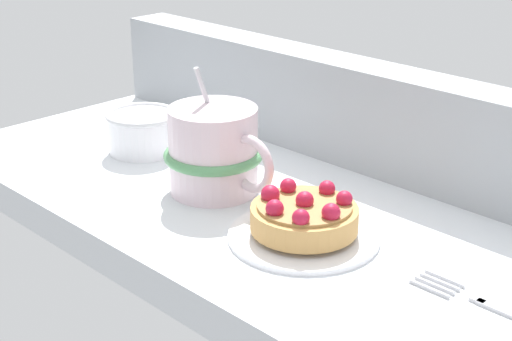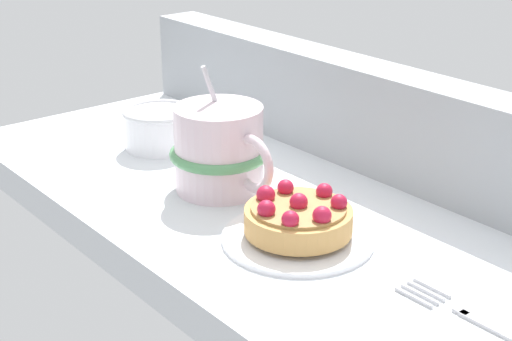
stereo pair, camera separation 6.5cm
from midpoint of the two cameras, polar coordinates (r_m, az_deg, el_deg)
name	(u,v)px [view 1 (the left image)]	position (r cm, az deg, el deg)	size (l,w,h in cm)	color
ground_plane	(308,232)	(73.15, 1.27, -4.55)	(84.89, 33.22, 3.60)	silver
window_rail_back	(400,125)	(80.20, 8.21, 3.31)	(83.19, 5.43, 10.86)	#9EA3A8
dessert_plate	(304,234)	(67.77, 0.78, -4.73)	(13.27, 13.27, 0.94)	white
raspberry_tart	(304,215)	(66.93, 0.77, -3.32)	(9.36, 9.36, 3.56)	tan
coffee_mug	(215,151)	(75.98, -5.50, 1.38)	(12.95, 9.80, 12.34)	silver
sugar_bowl	(143,131)	(88.13, -10.40, 2.86)	(8.11, 8.11, 4.59)	white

